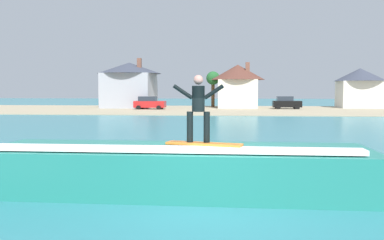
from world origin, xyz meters
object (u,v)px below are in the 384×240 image
(car_near_shore, at_px, (149,103))
(tree_tall_bare, at_px, (213,80))
(surfer, at_px, (198,105))
(car_far_shore, at_px, (286,103))
(surfboard, at_px, (204,144))
(house_gabled_white, at_px, (360,86))
(house_small_cottage, at_px, (238,84))
(house_with_chimney, at_px, (130,83))
(wave_crest, at_px, (178,168))

(car_near_shore, xyz_separation_m, tree_tall_bare, (8.44, 8.14, 3.37))
(tree_tall_bare, bearing_deg, car_near_shore, -136.01)
(surfer, height_order, car_far_shore, surfer)
(surfboard, relative_size, house_gabled_white, 0.26)
(car_far_shore, distance_m, tree_tall_bare, 12.36)
(car_far_shore, bearing_deg, house_small_cottage, 155.33)
(house_small_cottage, bearing_deg, tree_tall_bare, 150.29)
(surfer, height_order, house_gabled_white, house_gabled_white)
(car_near_shore, xyz_separation_m, house_small_cottage, (12.24, 5.97, 2.76))
(car_far_shore, height_order, house_with_chimney, house_with_chimney)
(tree_tall_bare, bearing_deg, surfer, -87.62)
(car_far_shore, relative_size, tree_tall_bare, 0.70)
(wave_crest, bearing_deg, car_near_shore, 102.25)
(car_far_shore, height_order, tree_tall_bare, tree_tall_bare)
(surfer, height_order, house_small_cottage, house_small_cottage)
(wave_crest, bearing_deg, house_small_cottage, 87.73)
(surfboard, relative_size, house_with_chimney, 0.20)
(car_near_shore, xyz_separation_m, house_gabled_white, (30.49, 7.87, 2.47))
(surfboard, height_order, house_small_cottage, house_small_cottage)
(wave_crest, bearing_deg, house_with_chimney, 105.32)
(wave_crest, distance_m, house_with_chimney, 54.02)
(house_small_cottage, bearing_deg, car_far_shore, -24.67)
(car_far_shore, distance_m, house_small_cottage, 8.01)
(surfer, distance_m, tree_tall_bare, 55.44)
(car_far_shore, bearing_deg, house_gabled_white, 23.80)
(car_near_shore, bearing_deg, wave_crest, -77.75)
(surfboard, relative_size, car_near_shore, 0.46)
(surfer, relative_size, house_gabled_white, 0.23)
(wave_crest, bearing_deg, house_gabled_white, 69.58)
(house_with_chimney, height_order, house_gabled_white, house_with_chimney)
(car_near_shore, relative_size, house_with_chimney, 0.45)
(surfboard, xyz_separation_m, car_far_shore, (8.20, 50.12, -0.40))
(surfboard, bearing_deg, wave_crest, 144.20)
(surfer, relative_size, house_with_chimney, 0.18)
(surfer, bearing_deg, house_gabled_white, 70.26)
(wave_crest, xyz_separation_m, house_small_cottage, (2.09, 52.74, 3.09))
(surfer, xyz_separation_m, car_far_shore, (8.34, 50.05, -1.38))
(surfboard, bearing_deg, tree_tall_bare, 92.53)
(tree_tall_bare, bearing_deg, wave_crest, -88.21)
(wave_crest, distance_m, house_gabled_white, 58.37)
(wave_crest, bearing_deg, surfboard, -35.80)
(house_with_chimney, bearing_deg, tree_tall_bare, 13.04)
(house_with_chimney, bearing_deg, wave_crest, -74.68)
(surfer, bearing_deg, surfboard, -27.97)
(surfer, bearing_deg, house_with_chimney, 105.79)
(surfer, bearing_deg, car_far_shore, 80.53)
(house_gabled_white, relative_size, tree_tall_bare, 1.33)
(surfboard, bearing_deg, surfer, 152.03)
(car_near_shore, xyz_separation_m, house_with_chimney, (-4.10, 5.24, 2.86))
(house_gabled_white, bearing_deg, car_near_shore, -165.53)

